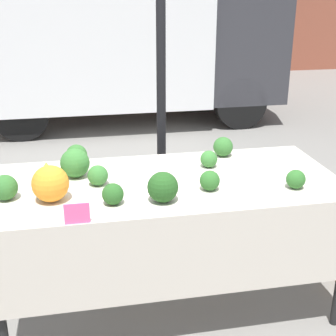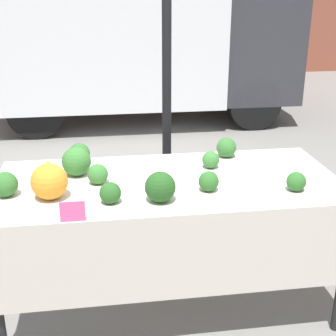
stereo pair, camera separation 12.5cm
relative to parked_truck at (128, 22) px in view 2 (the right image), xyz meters
name	(u,v)px [view 2 (the right image)]	position (x,y,z in m)	size (l,w,h in m)	color
ground_plane	(168,301)	(-0.08, -4.83, -1.49)	(40.00, 40.00, 0.00)	gray
tent_pole	(167,75)	(0.04, -3.97, -0.12)	(0.07, 0.07, 2.73)	black
parked_truck	(128,22)	(0.00, 0.00, 0.00)	(4.61, 2.26, 2.81)	white
market_table	(170,200)	(-0.08, -4.91, -0.71)	(2.08, 0.95, 0.88)	beige
orange_cauliflower	(49,181)	(-0.76, -5.00, -0.51)	(0.20, 0.20, 0.20)	orange
romanesco_head	(48,169)	(-0.79, -4.69, -0.55)	(0.14, 0.14, 0.12)	#93B238
broccoli_head_0	(160,187)	(-0.16, -5.12, -0.52)	(0.17, 0.17, 0.17)	#23511E
broccoli_head_1	(110,193)	(-0.43, -5.11, -0.55)	(0.12, 0.12, 0.12)	#285B23
broccoli_head_2	(5,184)	(-1.00, -4.93, -0.54)	(0.14, 0.14, 0.14)	#336B2D
broccoli_head_3	(296,182)	(0.63, -5.09, -0.55)	(0.11, 0.11, 0.11)	#2D6628
broccoli_head_4	(211,160)	(0.23, -4.66, -0.55)	(0.11, 0.11, 0.11)	#387533
broccoli_head_5	(226,148)	(0.38, -4.48, -0.54)	(0.14, 0.14, 0.14)	#336B2D
broccoli_head_6	(209,181)	(0.13, -5.02, -0.55)	(0.12, 0.12, 0.12)	#2D6628
broccoli_head_7	(76,162)	(-0.62, -4.67, -0.52)	(0.18, 0.18, 0.18)	#387533
broccoli_head_8	(79,154)	(-0.61, -4.46, -0.54)	(0.14, 0.14, 0.14)	#336B2D
broccoli_head_9	(98,174)	(-0.49, -4.83, -0.55)	(0.12, 0.12, 0.12)	#387533
price_sign	(73,212)	(-0.62, -5.30, -0.55)	(0.13, 0.01, 0.11)	#F45B9E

